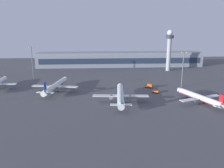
{
  "coord_description": "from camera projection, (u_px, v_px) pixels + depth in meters",
  "views": [
    {
      "loc": [
        1.75,
        -132.56,
        44.85
      ],
      "look_at": [
        11.85,
        28.97,
        4.0
      ],
      "focal_mm": 36.49,
      "sensor_mm": 36.0,
      "label": 1
    }
  ],
  "objects": [
    {
      "name": "cargo_loader",
      "position": [
        156.0,
        91.0,
        158.1
      ],
      "size": [
        4.54,
        3.88,
        2.25
      ],
      "rotation": [
        0.0,
        0.0,
        1.0
      ],
      "color": "#D85919",
      "rests_on": "ground"
    },
    {
      "name": "terminal_building",
      "position": [
        120.0,
        59.0,
        263.84
      ],
      "size": [
        188.3,
        22.4,
        16.4
      ],
      "color": "gray",
      "rests_on": "ground"
    },
    {
      "name": "control_tower",
      "position": [
        169.0,
        48.0,
        234.01
      ],
      "size": [
        8.0,
        8.0,
        41.79
      ],
      "color": "#A8A8B2",
      "rests_on": "ground"
    },
    {
      "name": "apron_light_west",
      "position": [
        32.0,
        61.0,
        195.84
      ],
      "size": [
        4.8,
        0.9,
        28.6
      ],
      "color": "slate",
      "rests_on": "ground"
    },
    {
      "name": "airplane_terminal_side",
      "position": [
        55.0,
        86.0,
        160.9
      ],
      "size": [
        33.22,
        42.46,
        10.94
      ],
      "rotation": [
        0.0,
        0.0,
        -0.18
      ],
      "color": "silver",
      "rests_on": "ground"
    },
    {
      "name": "airplane_taxiway_distant",
      "position": [
        200.0,
        98.0,
        136.17
      ],
      "size": [
        28.35,
        36.0,
        9.57
      ],
      "rotation": [
        0.0,
        0.0,
        0.35
      ],
      "color": "white",
      "rests_on": "ground"
    },
    {
      "name": "apron_light_central",
      "position": [
        183.0,
        67.0,
        170.27
      ],
      "size": [
        4.8,
        0.9,
        26.87
      ],
      "color": "slate",
      "rests_on": "ground"
    },
    {
      "name": "airplane_far_stand",
      "position": [
        121.0,
        95.0,
        138.5
      ],
      "size": [
        34.23,
        43.93,
        11.26
      ],
      "rotation": [
        0.0,
        0.0,
        -0.08
      ],
      "color": "silver",
      "rests_on": "ground"
    },
    {
      "name": "ground_plane",
      "position": [
        96.0,
        102.0,
        139.15
      ],
      "size": [
        416.0,
        416.0,
        0.0
      ],
      "primitive_type": "plane",
      "color": "#4C4C51"
    },
    {
      "name": "catering_truck",
      "position": [
        149.0,
        86.0,
        171.46
      ],
      "size": [
        5.98,
        5.16,
        3.05
      ],
      "rotation": [
        0.0,
        0.0,
        0.96
      ],
      "color": "#D85919",
      "rests_on": "ground"
    }
  ]
}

